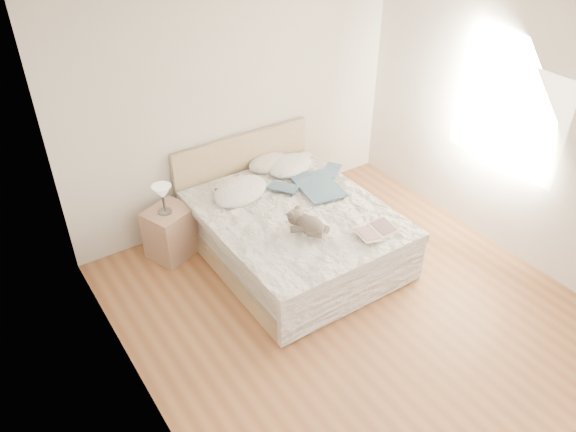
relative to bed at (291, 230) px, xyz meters
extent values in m
cube|color=brown|center=(0.00, -1.19, -0.31)|extent=(4.00, 4.50, 0.00)
cube|color=white|center=(0.00, -1.19, 2.39)|extent=(4.00, 4.50, 0.00)
cube|color=beige|center=(0.00, 1.06, 1.04)|extent=(4.00, 0.02, 2.70)
cube|color=beige|center=(-2.00, -1.19, 1.04)|extent=(0.02, 4.50, 2.70)
cube|color=beige|center=(2.00, -1.19, 1.04)|extent=(0.02, 4.50, 2.70)
cube|color=white|center=(1.99, -0.89, 1.14)|extent=(0.02, 1.30, 1.10)
cube|color=tan|center=(0.00, -0.04, -0.21)|extent=(1.68, 2.08, 0.20)
cube|color=white|center=(0.00, -0.04, 0.04)|extent=(1.60, 2.00, 0.30)
cube|color=white|center=(0.00, -0.09, 0.23)|extent=(1.72, 2.05, 0.10)
cube|color=tan|center=(0.00, 1.00, 0.19)|extent=(1.70, 0.06, 1.00)
cube|color=#9F7B62|center=(-1.07, 0.70, -0.03)|extent=(0.56, 0.53, 0.56)
cylinder|color=#504C46|center=(-1.10, 0.69, 0.26)|extent=(0.14, 0.14, 0.02)
cylinder|color=#393630|center=(-1.10, 0.69, 0.37)|extent=(0.03, 0.03, 0.20)
cone|color=white|center=(-1.10, 0.69, 0.50)|extent=(0.23, 0.23, 0.14)
ellipsoid|color=white|center=(-0.31, 0.50, 0.33)|extent=(0.78, 0.66, 0.20)
ellipsoid|color=silver|center=(0.27, 0.85, 0.33)|extent=(0.55, 0.41, 0.16)
ellipsoid|color=white|center=(0.43, 0.66, 0.33)|extent=(0.68, 0.57, 0.18)
cube|color=white|center=(-0.41, 0.57, 0.32)|extent=(0.37, 0.28, 0.03)
cube|color=beige|center=(0.41, -0.83, 0.32)|extent=(0.45, 0.34, 0.03)
camera|label=1|loc=(-2.69, -3.97, 3.50)|focal=35.00mm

